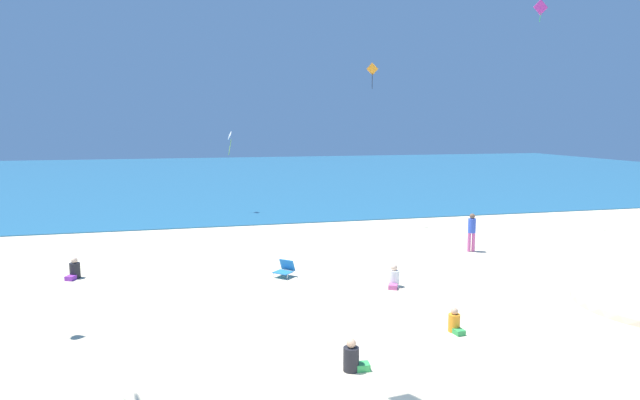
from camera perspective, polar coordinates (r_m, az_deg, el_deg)
ground_plane at (r=19.82m, az=-2.91°, el=-8.00°), size 120.00×120.00×0.00m
ocean_water at (r=59.07m, az=-10.25°, el=2.65°), size 120.00×60.00×0.05m
beach_chair_near_camera at (r=19.60m, az=-3.75°, el=-7.33°), size 0.86×0.86×0.61m
person_0 at (r=15.04m, az=14.15°, el=-12.58°), size 0.35×0.55×0.66m
person_1 at (r=18.53m, az=7.85°, el=-8.29°), size 0.58×0.70×0.78m
person_2 at (r=21.25m, az=-24.67°, el=-6.84°), size 0.54×0.69×0.77m
person_3 at (r=12.53m, az=3.51°, el=-16.50°), size 0.62×0.39×0.76m
person_5 at (r=24.08m, az=15.84°, el=-3.06°), size 0.40×0.40×1.67m
kite_orange at (r=29.03m, az=5.59°, el=13.61°), size 0.52×0.44×1.34m
kite_white at (r=33.49m, az=-9.59°, el=6.61°), size 0.24×0.56×1.45m
kite_magenta at (r=30.66m, az=22.41°, el=18.39°), size 0.78×0.11×1.10m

